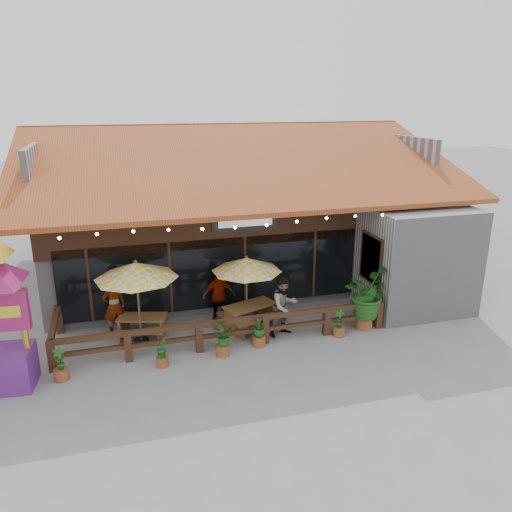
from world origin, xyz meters
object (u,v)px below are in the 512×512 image
object	(u,v)px
umbrella_left	(136,271)
tropical_plant	(366,294)
picnic_table_right	(250,312)
picnic_table_left	(142,323)
umbrella_right	(247,265)

from	to	relation	value
umbrella_left	tropical_plant	distance (m)	7.10
umbrella_left	picnic_table_right	world-z (taller)	umbrella_left
picnic_table_left	picnic_table_right	xyz separation A→B (m)	(3.35, -0.25, 0.06)
umbrella_left	picnic_table_left	xyz separation A→B (m)	(0.07, 0.29, -1.81)
picnic_table_right	tropical_plant	bearing A→B (deg)	-16.46
umbrella_left	umbrella_right	bearing A→B (deg)	3.88
picnic_table_right	tropical_plant	world-z (taller)	tropical_plant
tropical_plant	picnic_table_right	bearing A→B (deg)	163.54
tropical_plant	picnic_table_left	bearing A→B (deg)	169.40
umbrella_right	picnic_table_left	size ratio (longest dim) A/B	1.63
umbrella_right	tropical_plant	distance (m)	3.87
umbrella_left	tropical_plant	world-z (taller)	umbrella_left
umbrella_right	picnic_table_left	bearing A→B (deg)	178.96
picnic_table_left	picnic_table_right	distance (m)	3.36
picnic_table_left	tropical_plant	xyz separation A→B (m)	(6.87, -1.29, 0.69)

